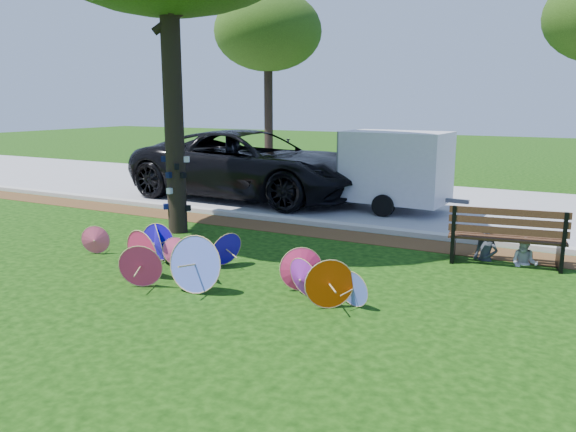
# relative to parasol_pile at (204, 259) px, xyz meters

# --- Properties ---
(ground) EXTENTS (90.00, 90.00, 0.00)m
(ground) POSITION_rel_parasol_pile_xyz_m (0.26, -0.36, -0.38)
(ground) COLOR black
(ground) RESTS_ON ground
(mulch_strip) EXTENTS (90.00, 1.00, 0.01)m
(mulch_strip) POSITION_rel_parasol_pile_xyz_m (0.26, 4.14, -0.37)
(mulch_strip) COLOR #472D16
(mulch_strip) RESTS_ON ground
(curb) EXTENTS (90.00, 0.30, 0.12)m
(curb) POSITION_rel_parasol_pile_xyz_m (0.26, 4.84, -0.32)
(curb) COLOR #B7B5AD
(curb) RESTS_ON ground
(street) EXTENTS (90.00, 8.00, 0.01)m
(street) POSITION_rel_parasol_pile_xyz_m (0.26, 8.99, -0.37)
(street) COLOR gray
(street) RESTS_ON ground
(parasol_pile) EXTENTS (6.24, 2.29, 0.95)m
(parasol_pile) POSITION_rel_parasol_pile_xyz_m (0.00, 0.00, 0.00)
(parasol_pile) COLOR #D52657
(parasol_pile) RESTS_ON ground
(black_van) EXTENTS (7.73, 3.72, 2.12)m
(black_van) POSITION_rel_parasol_pile_xyz_m (-3.65, 7.43, 0.68)
(black_van) COLOR black
(black_van) RESTS_ON ground
(cargo_trailer) EXTENTS (2.83, 1.90, 2.51)m
(cargo_trailer) POSITION_rel_parasol_pile_xyz_m (1.04, 7.47, 0.88)
(cargo_trailer) COLOR silver
(cargo_trailer) RESTS_ON ground
(park_bench) EXTENTS (2.20, 1.10, 1.10)m
(park_bench) POSITION_rel_parasol_pile_xyz_m (4.43, 3.49, 0.17)
(park_bench) COLOR black
(park_bench) RESTS_ON ground
(person_left) EXTENTS (0.49, 0.35, 1.25)m
(person_left) POSITION_rel_parasol_pile_xyz_m (4.08, 3.54, 0.25)
(person_left) COLOR #323845
(person_left) RESTS_ON ground
(person_right) EXTENTS (0.54, 0.44, 1.03)m
(person_right) POSITION_rel_parasol_pile_xyz_m (4.78, 3.54, 0.13)
(person_right) COLOR silver
(person_right) RESTS_ON ground
(bg_trees) EXTENTS (22.60, 6.34, 7.40)m
(bg_trees) POSITION_rel_parasol_pile_xyz_m (3.87, 13.52, 5.39)
(bg_trees) COLOR black
(bg_trees) RESTS_ON ground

